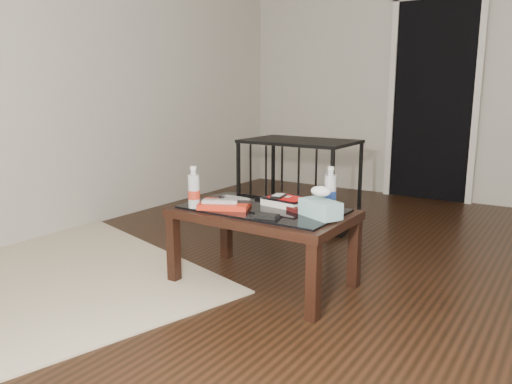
# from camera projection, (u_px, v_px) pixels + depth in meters

# --- Properties ---
(ground) EXTENTS (5.00, 5.00, 0.00)m
(ground) POSITION_uv_depth(u_px,v_px,m) (383.00, 279.00, 3.01)
(ground) COLOR black
(ground) RESTS_ON ground
(doorway) EXTENTS (0.90, 0.08, 2.07)m
(doorway) POSITION_uv_depth(u_px,v_px,m) (433.00, 99.00, 5.04)
(doorway) COLOR black
(doorway) RESTS_ON ground
(coffee_table) EXTENTS (1.00, 0.60, 0.46)m
(coffee_table) POSITION_uv_depth(u_px,v_px,m) (263.00, 218.00, 2.87)
(coffee_table) COLOR black
(coffee_table) RESTS_ON ground
(rug) EXTENTS (2.32, 1.97, 0.01)m
(rug) POSITION_uv_depth(u_px,v_px,m) (55.00, 276.00, 3.06)
(rug) COLOR #C3AD97
(rug) RESTS_ON ground
(pet_crate) EXTENTS (1.00, 0.76, 0.71)m
(pet_crate) POSITION_uv_depth(u_px,v_px,m) (299.00, 197.00, 4.23)
(pet_crate) COLOR black
(pet_crate) RESTS_ON ground
(magazines) EXTENTS (0.34, 0.31, 0.03)m
(magazines) POSITION_uv_depth(u_px,v_px,m) (225.00, 205.00, 2.86)
(magazines) COLOR red
(magazines) RESTS_ON coffee_table
(remote_silver) EXTENTS (0.20, 0.14, 0.02)m
(remote_silver) POSITION_uv_depth(u_px,v_px,m) (220.00, 201.00, 2.83)
(remote_silver) COLOR #A6A7AB
(remote_silver) RESTS_ON magazines
(remote_black_front) EXTENTS (0.20, 0.12, 0.02)m
(remote_black_front) POSITION_uv_depth(u_px,v_px,m) (237.00, 200.00, 2.85)
(remote_black_front) COLOR black
(remote_black_front) RESTS_ON magazines
(remote_black_back) EXTENTS (0.20, 0.05, 0.02)m
(remote_black_back) POSITION_uv_depth(u_px,v_px,m) (235.00, 198.00, 2.90)
(remote_black_back) COLOR black
(remote_black_back) RESTS_ON magazines
(textbook) EXTENTS (0.27, 0.23, 0.05)m
(textbook) POSITION_uv_depth(u_px,v_px,m) (287.00, 201.00, 2.91)
(textbook) COLOR black
(textbook) RESTS_ON coffee_table
(dvd_mailers) EXTENTS (0.22, 0.18, 0.01)m
(dvd_mailers) POSITION_uv_depth(u_px,v_px,m) (286.00, 197.00, 2.90)
(dvd_mailers) COLOR #B60D0C
(dvd_mailers) RESTS_ON textbook
(ipod) EXTENTS (0.08, 0.11, 0.02)m
(ipod) POSITION_uv_depth(u_px,v_px,m) (279.00, 196.00, 2.88)
(ipod) COLOR black
(ipod) RESTS_ON dvd_mailers
(flip_phone) EXTENTS (0.10, 0.08, 0.02)m
(flip_phone) POSITION_uv_depth(u_px,v_px,m) (294.00, 210.00, 2.76)
(flip_phone) COLOR black
(flip_phone) RESTS_ON coffee_table
(wallet) EXTENTS (0.13, 0.09, 0.02)m
(wallet) POSITION_uv_depth(u_px,v_px,m) (267.00, 216.00, 2.63)
(wallet) COLOR black
(wallet) RESTS_ON coffee_table
(water_bottle_left) EXTENTS (0.08, 0.08, 0.24)m
(water_bottle_left) POSITION_uv_depth(u_px,v_px,m) (194.00, 187.00, 2.83)
(water_bottle_left) COLOR silver
(water_bottle_left) RESTS_ON coffee_table
(water_bottle_right) EXTENTS (0.08, 0.08, 0.24)m
(water_bottle_right) POSITION_uv_depth(u_px,v_px,m) (330.00, 187.00, 2.82)
(water_bottle_right) COLOR silver
(water_bottle_right) RESTS_ON coffee_table
(tissue_box) EXTENTS (0.26, 0.20, 0.09)m
(tissue_box) POSITION_uv_depth(u_px,v_px,m) (320.00, 209.00, 2.64)
(tissue_box) COLOR teal
(tissue_box) RESTS_ON coffee_table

